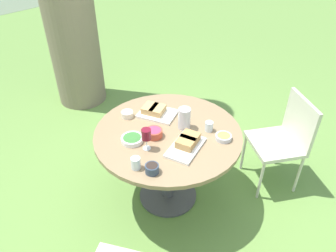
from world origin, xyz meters
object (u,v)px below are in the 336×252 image
(dining_table, at_px, (168,144))
(wine_glass, at_px, (146,135))
(chair_near_right, at_px, (285,136))
(water_pitcher, at_px, (184,118))

(dining_table, relative_size, wine_glass, 6.70)
(dining_table, distance_m, chair_near_right, 1.07)
(water_pitcher, bearing_deg, wine_glass, 177.68)
(water_pitcher, distance_m, wine_glass, 0.39)
(chair_near_right, relative_size, wine_glass, 5.01)
(water_pitcher, bearing_deg, chair_near_right, -34.46)
(wine_glass, bearing_deg, dining_table, 7.62)
(dining_table, xyz_separation_m, chair_near_right, (0.90, -0.57, -0.09))
(water_pitcher, bearing_deg, dining_table, 159.58)
(chair_near_right, height_order, wine_glass, wine_glass)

